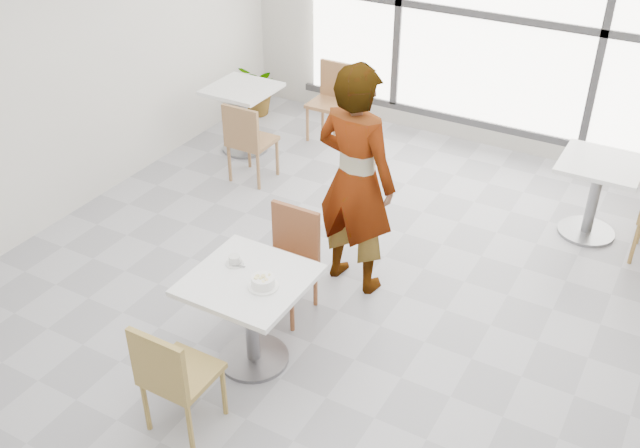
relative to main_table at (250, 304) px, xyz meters
The scene contains 15 objects.
floor 1.00m from the main_table, 70.79° to the left, with size 7.00×7.00×0.00m, color #9E9EA5.
wall_back 4.42m from the main_table, 86.29° to the left, with size 6.00×6.00×0.00m, color silver.
wall_left 3.00m from the main_table, 163.61° to the left, with size 7.00×7.00×0.00m, color silver.
window 4.36m from the main_table, 86.23° to the left, with size 4.60×0.07×2.52m.
main_table is the anchor object (origin of this frame).
chair_near 0.80m from the main_table, 93.82° to the right, with size 0.42×0.42×0.87m.
chair_far 0.69m from the main_table, 98.63° to the left, with size 0.42×0.42×0.87m.
oatmeal_bowl 0.31m from the main_table, 13.29° to the right, with size 0.21×0.21×0.09m.
coffee_cup 0.33m from the main_table, 153.38° to the left, with size 0.16×0.13×0.07m.
person 1.33m from the main_table, 81.55° to the left, with size 0.71×0.46×1.94m, color black.
bg_table_left 3.48m from the main_table, 125.56° to the left, with size 0.70×0.70×0.75m.
bg_table_right 3.44m from the main_table, 59.36° to the left, with size 0.70×0.70×0.75m.
bg_chair_left_near 2.72m from the main_table, 124.84° to the left, with size 0.42×0.42×0.87m.
bg_chair_left_far 3.87m from the main_table, 110.20° to the left, with size 0.42×0.42×0.87m.
plant_left 4.44m from the main_table, 123.09° to the left, with size 0.58×0.51×0.65m, color #448740.
Camera 1 is at (2.11, -4.03, 3.74)m, focal length 40.70 mm.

